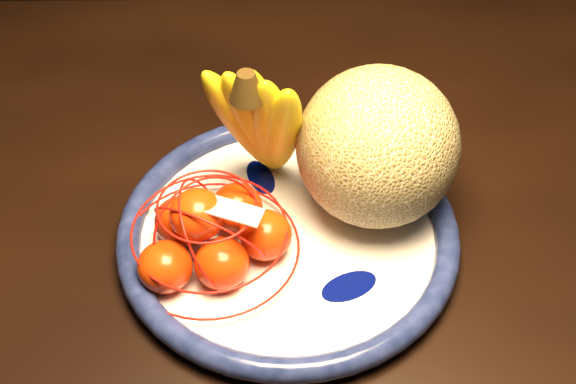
{
  "coord_description": "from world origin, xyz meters",
  "views": [
    {
      "loc": [
        -0.11,
        -0.66,
        1.42
      ],
      "look_at": [
        -0.11,
        -0.08,
        0.82
      ],
      "focal_mm": 50.0,
      "sensor_mm": 36.0,
      "label": 1
    }
  ],
  "objects_px": {
    "mandarin_bag": "(211,235)",
    "dining_table": "(351,266)",
    "fruit_bowl": "(288,234)",
    "cantaloupe": "(378,147)",
    "banana_bunch": "(262,119)"
  },
  "relations": [
    {
      "from": "cantaloupe",
      "to": "mandarin_bag",
      "type": "bearing_deg",
      "value": -157.52
    },
    {
      "from": "fruit_bowl",
      "to": "mandarin_bag",
      "type": "bearing_deg",
      "value": -161.33
    },
    {
      "from": "fruit_bowl",
      "to": "banana_bunch",
      "type": "xyz_separation_m",
      "value": [
        -0.03,
        0.07,
        0.1
      ]
    },
    {
      "from": "fruit_bowl",
      "to": "cantaloupe",
      "type": "bearing_deg",
      "value": 25.54
    },
    {
      "from": "mandarin_bag",
      "to": "dining_table",
      "type": "bearing_deg",
      "value": 20.33
    },
    {
      "from": "dining_table",
      "to": "banana_bunch",
      "type": "relative_size",
      "value": 7.26
    },
    {
      "from": "dining_table",
      "to": "fruit_bowl",
      "type": "xyz_separation_m",
      "value": [
        -0.08,
        -0.03,
        0.09
      ]
    },
    {
      "from": "cantaloupe",
      "to": "banana_bunch",
      "type": "distance_m",
      "value": 0.12
    },
    {
      "from": "banana_bunch",
      "to": "mandarin_bag",
      "type": "xyz_separation_m",
      "value": [
        -0.05,
        -0.1,
        -0.07
      ]
    },
    {
      "from": "cantaloupe",
      "to": "banana_bunch",
      "type": "height_order",
      "value": "banana_bunch"
    },
    {
      "from": "dining_table",
      "to": "mandarin_bag",
      "type": "distance_m",
      "value": 0.21
    },
    {
      "from": "fruit_bowl",
      "to": "cantaloupe",
      "type": "xyz_separation_m",
      "value": [
        0.09,
        0.04,
        0.09
      ]
    },
    {
      "from": "dining_table",
      "to": "cantaloupe",
      "type": "bearing_deg",
      "value": 38.14
    },
    {
      "from": "dining_table",
      "to": "mandarin_bag",
      "type": "height_order",
      "value": "mandarin_bag"
    },
    {
      "from": "cantaloupe",
      "to": "mandarin_bag",
      "type": "xyz_separation_m",
      "value": [
        -0.17,
        -0.07,
        -0.05
      ]
    }
  ]
}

